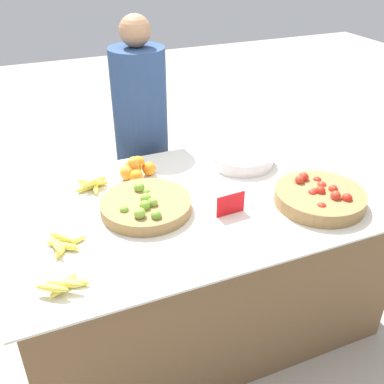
{
  "coord_description": "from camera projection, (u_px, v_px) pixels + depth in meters",
  "views": [
    {
      "loc": [
        -0.73,
        -1.75,
        1.96
      ],
      "look_at": [
        0.0,
        0.0,
        0.82
      ],
      "focal_mm": 42.0,
      "sensor_mm": 36.0,
      "label": 1
    }
  ],
  "objects": [
    {
      "name": "market_table",
      "position": [
        192.0,
        260.0,
        2.44
      ],
      "size": [
        1.84,
        1.15,
        0.77
      ],
      "color": "brown",
      "rests_on": "ground_plane"
    },
    {
      "name": "banana_bunch_front_right",
      "position": [
        63.0,
        244.0,
        1.9
      ],
      "size": [
        0.18,
        0.17,
        0.06
      ],
      "color": "#EFDB4C",
      "rests_on": "market_table"
    },
    {
      "name": "banana_bunch_back_center",
      "position": [
        92.0,
        184.0,
        2.33
      ],
      "size": [
        0.19,
        0.15,
        0.06
      ],
      "color": "#EFDB4C",
      "rests_on": "market_table"
    },
    {
      "name": "price_sign",
      "position": [
        231.0,
        204.0,
        2.11
      ],
      "size": [
        0.15,
        0.01,
        0.11
      ],
      "rotation": [
        0.0,
        0.0,
        0.06
      ],
      "color": "red",
      "rests_on": "market_table"
    },
    {
      "name": "metal_bowl",
      "position": [
        242.0,
        158.0,
        2.57
      ],
      "size": [
        0.36,
        0.36,
        0.07
      ],
      "color": "silver",
      "rests_on": "market_table"
    },
    {
      "name": "orange_pile",
      "position": [
        134.0,
        170.0,
        2.42
      ],
      "size": [
        0.2,
        0.18,
        0.12
      ],
      "color": "orange",
      "rests_on": "market_table"
    },
    {
      "name": "vendor_person",
      "position": [
        143.0,
        146.0,
        2.94
      ],
      "size": [
        0.34,
        0.34,
        1.52
      ],
      "color": "navy",
      "rests_on": "ground_plane"
    },
    {
      "name": "ground_plane",
      "position": [
        192.0,
        311.0,
        2.64
      ],
      "size": [
        12.0,
        12.0,
        0.0
      ],
      "primitive_type": "plane",
      "color": "#ADA599"
    },
    {
      "name": "lime_bowl",
      "position": [
        146.0,
        206.0,
        2.14
      ],
      "size": [
        0.44,
        0.44,
        0.1
      ],
      "color": "olive",
      "rests_on": "market_table"
    },
    {
      "name": "banana_bunch_middle_right",
      "position": [
        64.0,
        285.0,
        1.69
      ],
      "size": [
        0.21,
        0.13,
        0.05
      ],
      "color": "#EFDB4C",
      "rests_on": "market_table"
    },
    {
      "name": "tomato_basket",
      "position": [
        320.0,
        197.0,
        2.2
      ],
      "size": [
        0.44,
        0.44,
        0.11
      ],
      "color": "olive",
      "rests_on": "market_table"
    }
  ]
}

